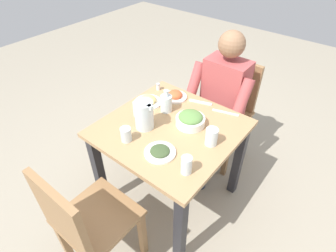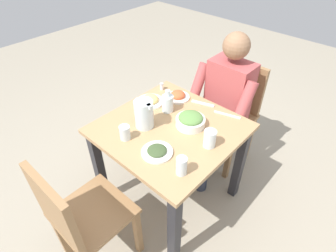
{
  "view_description": "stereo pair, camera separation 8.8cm",
  "coord_description": "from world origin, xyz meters",
  "px_view_note": "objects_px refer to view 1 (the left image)",
  "views": [
    {
      "loc": [
        -0.84,
        1.07,
        1.84
      ],
      "look_at": [
        0.03,
        -0.01,
        0.71
      ],
      "focal_mm": 29.08,
      "sensor_mm": 36.0,
      "label": 1
    },
    {
      "loc": [
        -0.9,
        1.01,
        1.84
      ],
      "look_at": [
        0.03,
        -0.01,
        0.71
      ],
      "focal_mm": 29.08,
      "sensor_mm": 36.0,
      "label": 2
    }
  ],
  "objects_px": {
    "oil_carafe": "(166,104)",
    "salt_shaker": "(158,87)",
    "salad_bowl": "(190,119)",
    "dining_table": "(170,142)",
    "diner_near": "(217,103)",
    "water_glass_near_right": "(126,134)",
    "plate_fries": "(148,101)",
    "plate_rice_curry": "(175,96)",
    "water_glass_center": "(186,165)",
    "chair_far": "(84,222)",
    "water_pitcher": "(144,115)",
    "water_glass_far_right": "(211,137)",
    "plate_dolmas": "(160,152)",
    "chair_near": "(228,106)"
  },
  "relations": [
    {
      "from": "oil_carafe",
      "to": "salt_shaker",
      "type": "distance_m",
      "value": 0.28
    },
    {
      "from": "dining_table",
      "to": "water_glass_near_right",
      "type": "height_order",
      "value": "water_glass_near_right"
    },
    {
      "from": "water_pitcher",
      "to": "plate_fries",
      "type": "relative_size",
      "value": 0.97
    },
    {
      "from": "plate_fries",
      "to": "water_glass_near_right",
      "type": "xyz_separation_m",
      "value": [
        -0.16,
        0.38,
        0.03
      ]
    },
    {
      "from": "plate_dolmas",
      "to": "water_glass_far_right",
      "type": "height_order",
      "value": "water_glass_far_right"
    },
    {
      "from": "water_pitcher",
      "to": "salad_bowl",
      "type": "height_order",
      "value": "water_pitcher"
    },
    {
      "from": "chair_near",
      "to": "water_glass_center",
      "type": "xyz_separation_m",
      "value": [
        -0.25,
        0.97,
        0.27
      ]
    },
    {
      "from": "oil_carafe",
      "to": "salt_shaker",
      "type": "relative_size",
      "value": 3.05
    },
    {
      "from": "chair_near",
      "to": "plate_rice_curry",
      "type": "relative_size",
      "value": 5.11
    },
    {
      "from": "diner_near",
      "to": "water_glass_far_right",
      "type": "xyz_separation_m",
      "value": [
        -0.24,
        0.49,
        0.12
      ]
    },
    {
      "from": "water_glass_near_right",
      "to": "salt_shaker",
      "type": "xyz_separation_m",
      "value": [
        0.23,
        -0.56,
        -0.02
      ]
    },
    {
      "from": "plate_rice_curry",
      "to": "water_glass_center",
      "type": "bearing_deg",
      "value": 132.33
    },
    {
      "from": "water_pitcher",
      "to": "water_glass_far_right",
      "type": "distance_m",
      "value": 0.44
    },
    {
      "from": "chair_far",
      "to": "salt_shaker",
      "type": "relative_size",
      "value": 16.53
    },
    {
      "from": "salad_bowl",
      "to": "plate_dolmas",
      "type": "height_order",
      "value": "salad_bowl"
    },
    {
      "from": "water_glass_center",
      "to": "salt_shaker",
      "type": "height_order",
      "value": "water_glass_center"
    },
    {
      "from": "water_pitcher",
      "to": "plate_fries",
      "type": "height_order",
      "value": "water_pitcher"
    },
    {
      "from": "water_glass_far_right",
      "to": "plate_fries",
      "type": "bearing_deg",
      "value": -8.11
    },
    {
      "from": "dining_table",
      "to": "chair_near",
      "type": "xyz_separation_m",
      "value": [
        -0.05,
        -0.72,
        -0.08
      ]
    },
    {
      "from": "water_glass_far_right",
      "to": "diner_near",
      "type": "bearing_deg",
      "value": -64.44
    },
    {
      "from": "diner_near",
      "to": "salad_bowl",
      "type": "xyz_separation_m",
      "value": [
        -0.03,
        0.42,
        0.11
      ]
    },
    {
      "from": "plate_rice_curry",
      "to": "water_glass_near_right",
      "type": "relative_size",
      "value": 1.9
    },
    {
      "from": "plate_fries",
      "to": "water_glass_near_right",
      "type": "height_order",
      "value": "water_glass_near_right"
    },
    {
      "from": "chair_far",
      "to": "plate_fries",
      "type": "xyz_separation_m",
      "value": [
        0.28,
        -0.83,
        0.23
      ]
    },
    {
      "from": "oil_carafe",
      "to": "water_glass_near_right",
      "type": "bearing_deg",
      "value": 90.45
    },
    {
      "from": "chair_far",
      "to": "oil_carafe",
      "type": "bearing_deg",
      "value": -82.34
    },
    {
      "from": "plate_dolmas",
      "to": "dining_table",
      "type": "bearing_deg",
      "value": -65.66
    },
    {
      "from": "chair_far",
      "to": "water_glass_near_right",
      "type": "bearing_deg",
      "value": -76.38
    },
    {
      "from": "chair_far",
      "to": "salt_shaker",
      "type": "height_order",
      "value": "chair_far"
    },
    {
      "from": "water_glass_center",
      "to": "plate_dolmas",
      "type": "bearing_deg",
      "value": -5.68
    },
    {
      "from": "water_glass_center",
      "to": "water_glass_near_right",
      "type": "xyz_separation_m",
      "value": [
        0.43,
        0.02,
        -0.01
      ]
    },
    {
      "from": "plate_fries",
      "to": "water_glass_center",
      "type": "xyz_separation_m",
      "value": [
        -0.6,
        0.36,
        0.04
      ]
    },
    {
      "from": "diner_near",
      "to": "plate_fries",
      "type": "xyz_separation_m",
      "value": [
        0.35,
        0.41,
        0.09
      ]
    },
    {
      "from": "oil_carafe",
      "to": "water_glass_far_right",
      "type": "bearing_deg",
      "value": 167.31
    },
    {
      "from": "salad_bowl",
      "to": "oil_carafe",
      "type": "relative_size",
      "value": 1.16
    },
    {
      "from": "water_glass_far_right",
      "to": "salt_shaker",
      "type": "distance_m",
      "value": 0.7
    },
    {
      "from": "water_pitcher",
      "to": "plate_dolmas",
      "type": "xyz_separation_m",
      "value": [
        -0.23,
        0.13,
        -0.08
      ]
    },
    {
      "from": "salt_shaker",
      "to": "water_pitcher",
      "type": "bearing_deg",
      "value": 119.35
    },
    {
      "from": "chair_near",
      "to": "diner_near",
      "type": "xyz_separation_m",
      "value": [
        -0.0,
        0.21,
        0.15
      ]
    },
    {
      "from": "plate_rice_curry",
      "to": "oil_carafe",
      "type": "xyz_separation_m",
      "value": [
        -0.05,
        0.17,
        0.04
      ]
    },
    {
      "from": "plate_rice_curry",
      "to": "water_glass_center",
      "type": "height_order",
      "value": "water_glass_center"
    },
    {
      "from": "diner_near",
      "to": "plate_fries",
      "type": "distance_m",
      "value": 0.54
    },
    {
      "from": "plate_fries",
      "to": "plate_rice_curry",
      "type": "xyz_separation_m",
      "value": [
        -0.11,
        -0.18,
        0.0
      ]
    },
    {
      "from": "dining_table",
      "to": "diner_near",
      "type": "relative_size",
      "value": 0.71
    },
    {
      "from": "diner_near",
      "to": "water_glass_far_right",
      "type": "relative_size",
      "value": 10.67
    },
    {
      "from": "salad_bowl",
      "to": "plate_fries",
      "type": "xyz_separation_m",
      "value": [
        0.38,
        -0.01,
        -0.02
      ]
    },
    {
      "from": "dining_table",
      "to": "plate_rice_curry",
      "type": "relative_size",
      "value": 4.8
    },
    {
      "from": "water_glass_center",
      "to": "salt_shaker",
      "type": "relative_size",
      "value": 2.03
    },
    {
      "from": "salad_bowl",
      "to": "salt_shaker",
      "type": "bearing_deg",
      "value": -23.9
    },
    {
      "from": "dining_table",
      "to": "salt_shaker",
      "type": "distance_m",
      "value": 0.49
    }
  ]
}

